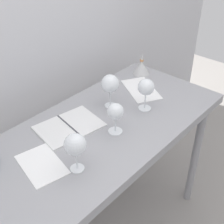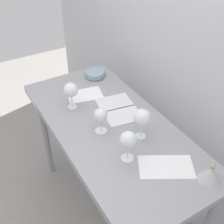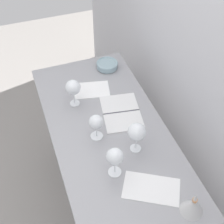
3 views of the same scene
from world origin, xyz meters
The scene contains 10 objects.
back_wall centered at (0.00, 0.49, 1.30)m, with size 3.80×0.04×2.60m, color silver.
steel_counter centered at (0.00, -0.01, 0.79)m, with size 1.40×0.65×0.90m.
wine_glass_near_right centered at (0.28, -0.07, 1.03)m, with size 0.09×0.09×0.18m.
wine_glass_near_left centered at (-0.28, -0.13, 1.03)m, with size 0.09×0.09×0.18m.
wine_glass_far_right centered at (0.17, 0.09, 1.04)m, with size 0.10×0.10×0.19m.
wine_glass_near_center centered at (0.02, -0.08, 1.01)m, with size 0.08×0.08×0.16m.
open_notebook centered at (-0.11, 0.11, 0.90)m, with size 0.34×0.27×0.01m.
tasting_sheet_upper centered at (0.43, 0.07, 0.90)m, with size 0.16×0.28×0.00m, color white.
tasting_sheet_lower centered at (-0.37, 0.00, 0.90)m, with size 0.16×0.24×0.00m, color white.
decanter_funnel centered at (0.59, 0.20, 0.95)m, with size 0.11×0.11×0.14m.
Camera 1 is at (-0.89, -0.87, 1.84)m, focal length 49.74 mm.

